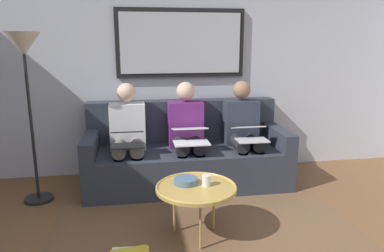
{
  "coord_description": "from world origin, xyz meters",
  "views": [
    {
      "loc": [
        0.56,
        1.77,
        1.57
      ],
      "look_at": [
        0.0,
        -1.7,
        0.75
      ],
      "focal_mm": 34.01,
      "sensor_mm": 36.0,
      "label": 1
    }
  ],
  "objects_px": {
    "person_right": "(128,134)",
    "laptop_black": "(127,138)",
    "laptop_silver": "(250,133)",
    "bowl": "(186,181)",
    "cup": "(206,181)",
    "couch": "(186,155)",
    "framed_mirror": "(181,43)",
    "laptop_white": "(190,135)",
    "person_middle": "(187,131)",
    "standing_lamp": "(25,63)",
    "person_left": "(243,129)",
    "coffee_table": "(196,188)"
  },
  "relations": [
    {
      "from": "cup",
      "to": "standing_lamp",
      "type": "xyz_separation_m",
      "value": [
        1.54,
        -0.94,
        0.89
      ]
    },
    {
      "from": "framed_mirror",
      "to": "laptop_white",
      "type": "xyz_separation_m",
      "value": [
        0.0,
        0.7,
        -0.92
      ]
    },
    {
      "from": "laptop_silver",
      "to": "person_left",
      "type": "bearing_deg",
      "value": -90.0
    },
    {
      "from": "couch",
      "to": "framed_mirror",
      "type": "xyz_separation_m",
      "value": [
        0.0,
        -0.39,
        1.24
      ]
    },
    {
      "from": "person_left",
      "to": "laptop_silver",
      "type": "xyz_separation_m",
      "value": [
        0.0,
        0.24,
        0.02
      ]
    },
    {
      "from": "coffee_table",
      "to": "laptop_black",
      "type": "relative_size",
      "value": 1.94
    },
    {
      "from": "person_left",
      "to": "laptop_white",
      "type": "distance_m",
      "value": 0.69
    },
    {
      "from": "person_middle",
      "to": "couch",
      "type": "bearing_deg",
      "value": -90.0
    },
    {
      "from": "person_right",
      "to": "person_left",
      "type": "bearing_deg",
      "value": 180.0
    },
    {
      "from": "person_left",
      "to": "couch",
      "type": "bearing_deg",
      "value": -6.13
    },
    {
      "from": "couch",
      "to": "laptop_white",
      "type": "bearing_deg",
      "value": 90.0
    },
    {
      "from": "laptop_black",
      "to": "person_middle",
      "type": "bearing_deg",
      "value": -158.86
    },
    {
      "from": "bowl",
      "to": "standing_lamp",
      "type": "height_order",
      "value": "standing_lamp"
    },
    {
      "from": "person_middle",
      "to": "laptop_white",
      "type": "bearing_deg",
      "value": 90.0
    },
    {
      "from": "laptop_black",
      "to": "laptop_white",
      "type": "bearing_deg",
      "value": -179.67
    },
    {
      "from": "laptop_silver",
      "to": "laptop_black",
      "type": "height_order",
      "value": "laptop_silver"
    },
    {
      "from": "standing_lamp",
      "to": "coffee_table",
      "type": "bearing_deg",
      "value": 146.84
    },
    {
      "from": "laptop_white",
      "to": "bowl",
      "type": "bearing_deg",
      "value": 78.46
    },
    {
      "from": "laptop_white",
      "to": "coffee_table",
      "type": "bearing_deg",
      "value": 83.93
    },
    {
      "from": "cup",
      "to": "person_middle",
      "type": "height_order",
      "value": "person_middle"
    },
    {
      "from": "framed_mirror",
      "to": "coffee_table",
      "type": "relative_size",
      "value": 2.3
    },
    {
      "from": "bowl",
      "to": "laptop_black",
      "type": "height_order",
      "value": "laptop_black"
    },
    {
      "from": "person_middle",
      "to": "framed_mirror",
      "type": "bearing_deg",
      "value": -90.0
    },
    {
      "from": "person_left",
      "to": "laptop_black",
      "type": "xyz_separation_m",
      "value": [
        1.28,
        0.25,
        0.02
      ]
    },
    {
      "from": "laptop_silver",
      "to": "person_middle",
      "type": "xyz_separation_m",
      "value": [
        0.64,
        -0.24,
        -0.02
      ]
    },
    {
      "from": "standing_lamp",
      "to": "person_right",
      "type": "bearing_deg",
      "value": -167.67
    },
    {
      "from": "framed_mirror",
      "to": "coffee_table",
      "type": "height_order",
      "value": "framed_mirror"
    },
    {
      "from": "laptop_white",
      "to": "laptop_black",
      "type": "height_order",
      "value": "laptop_white"
    },
    {
      "from": "person_left",
      "to": "standing_lamp",
      "type": "xyz_separation_m",
      "value": [
        2.19,
        0.2,
        0.76
      ]
    },
    {
      "from": "laptop_silver",
      "to": "standing_lamp",
      "type": "distance_m",
      "value": 2.31
    },
    {
      "from": "person_middle",
      "to": "laptop_silver",
      "type": "bearing_deg",
      "value": 159.06
    },
    {
      "from": "laptop_silver",
      "to": "bowl",
      "type": "bearing_deg",
      "value": 45.71
    },
    {
      "from": "cup",
      "to": "person_middle",
      "type": "relative_size",
      "value": 0.08
    },
    {
      "from": "person_left",
      "to": "person_right",
      "type": "bearing_deg",
      "value": 0.0
    },
    {
      "from": "couch",
      "to": "framed_mirror",
      "type": "bearing_deg",
      "value": -90.0
    },
    {
      "from": "framed_mirror",
      "to": "person_left",
      "type": "relative_size",
      "value": 1.31
    },
    {
      "from": "couch",
      "to": "standing_lamp",
      "type": "xyz_separation_m",
      "value": [
        1.55,
        0.27,
        1.06
      ]
    },
    {
      "from": "coffee_table",
      "to": "bowl",
      "type": "relative_size",
      "value": 3.36
    },
    {
      "from": "person_right",
      "to": "laptop_black",
      "type": "bearing_deg",
      "value": 90.0
    },
    {
      "from": "couch",
      "to": "framed_mirror",
      "type": "height_order",
      "value": "framed_mirror"
    },
    {
      "from": "person_left",
      "to": "laptop_silver",
      "type": "height_order",
      "value": "person_left"
    },
    {
      "from": "laptop_white",
      "to": "standing_lamp",
      "type": "height_order",
      "value": "standing_lamp"
    },
    {
      "from": "person_right",
      "to": "couch",
      "type": "bearing_deg",
      "value": -173.87
    },
    {
      "from": "couch",
      "to": "bowl",
      "type": "xyz_separation_m",
      "value": [
        0.17,
        1.14,
        0.15
      ]
    },
    {
      "from": "bowl",
      "to": "person_right",
      "type": "relative_size",
      "value": 0.17
    },
    {
      "from": "coffee_table",
      "to": "standing_lamp",
      "type": "bearing_deg",
      "value": -33.16
    },
    {
      "from": "framed_mirror",
      "to": "laptop_black",
      "type": "height_order",
      "value": "framed_mirror"
    },
    {
      "from": "cup",
      "to": "framed_mirror",
      "type": "bearing_deg",
      "value": -90.49
    },
    {
      "from": "cup",
      "to": "person_right",
      "type": "bearing_deg",
      "value": -61.26
    },
    {
      "from": "person_middle",
      "to": "person_right",
      "type": "bearing_deg",
      "value": 0.0
    }
  ]
}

